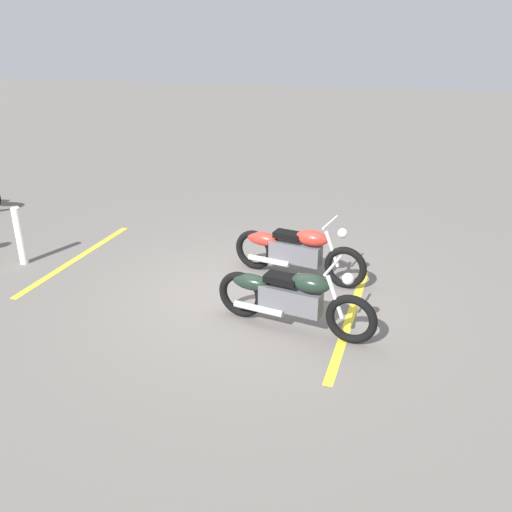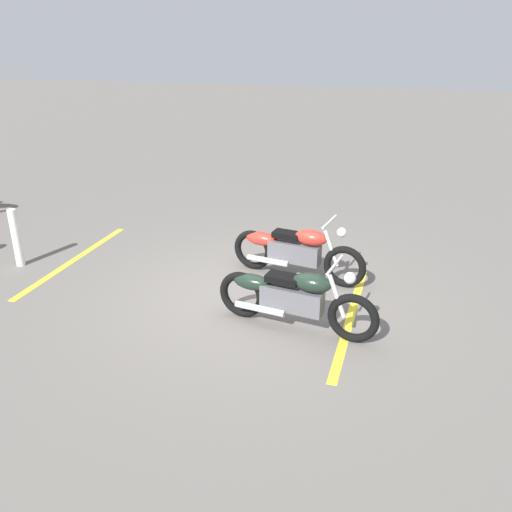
# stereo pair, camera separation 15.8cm
# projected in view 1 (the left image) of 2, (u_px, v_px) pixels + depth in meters

# --- Properties ---
(ground_plane) EXTENTS (60.00, 60.00, 0.00)m
(ground_plane) POSITION_uv_depth(u_px,v_px,m) (253.00, 296.00, 8.16)
(ground_plane) COLOR #66605B
(motorcycle_bright_foreground) EXTENTS (2.20, 0.73, 1.04)m
(motorcycle_bright_foreground) POSITION_uv_depth(u_px,v_px,m) (295.00, 250.00, 8.59)
(motorcycle_bright_foreground) COLOR black
(motorcycle_bright_foreground) RESTS_ON ground
(motorcycle_dark_foreground) EXTENTS (2.21, 0.70, 1.04)m
(motorcycle_dark_foreground) POSITION_uv_depth(u_px,v_px,m) (290.00, 297.00, 7.12)
(motorcycle_dark_foreground) COLOR black
(motorcycle_dark_foreground) RESTS_ON ground
(bollard_post) EXTENTS (0.14, 0.14, 0.99)m
(bollard_post) POSITION_uv_depth(u_px,v_px,m) (20.00, 236.00, 9.08)
(bollard_post) COLOR white
(bollard_post) RESTS_ON ground
(parking_stripe_near) EXTENTS (0.31, 3.20, 0.01)m
(parking_stripe_near) POSITION_uv_depth(u_px,v_px,m) (350.00, 319.00, 7.52)
(parking_stripe_near) COLOR yellow
(parking_stripe_near) RESTS_ON ground
(parking_stripe_mid) EXTENTS (0.31, 3.20, 0.01)m
(parking_stripe_mid) POSITION_uv_depth(u_px,v_px,m) (77.00, 258.00, 9.46)
(parking_stripe_mid) COLOR yellow
(parking_stripe_mid) RESTS_ON ground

